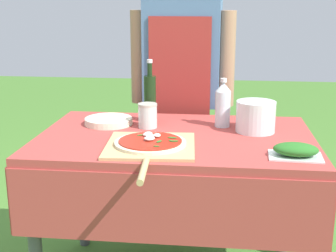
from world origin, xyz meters
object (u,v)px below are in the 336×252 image
object	(u,v)px
mixing_tub	(256,117)
oil_bottle	(150,97)
pizza_on_peel	(150,145)
prep_table	(176,158)
herb_container	(296,150)
water_bottle	(223,104)
sauce_jar	(148,117)
plate_stack	(109,121)
person_cook	(182,80)

from	to	relation	value
mixing_tub	oil_bottle	bearing A→B (deg)	165.66
pizza_on_peel	prep_table	bearing A→B (deg)	63.24
mixing_tub	herb_container	bearing A→B (deg)	-69.57
herb_container	water_bottle	bearing A→B (deg)	123.45
pizza_on_peel	sauce_jar	size ratio (longest dim) A/B	5.17
herb_container	plate_stack	xyz separation A→B (m)	(-0.82, 0.40, -0.01)
pizza_on_peel	person_cook	bearing A→B (deg)	81.71
pizza_on_peel	herb_container	distance (m)	0.57
water_bottle	sauce_jar	xyz separation A→B (m)	(-0.35, -0.06, -0.06)
person_cook	plate_stack	size ratio (longest dim) A/B	6.62
plate_stack	herb_container	bearing A→B (deg)	-26.01
plate_stack	sauce_jar	distance (m)	0.20
person_cook	water_bottle	world-z (taller)	person_cook
person_cook	herb_container	world-z (taller)	person_cook
prep_table	person_cook	xyz separation A→B (m)	(-0.02, 0.57, 0.26)
prep_table	oil_bottle	xyz separation A→B (m)	(-0.15, 0.22, 0.23)
herb_container	pizza_on_peel	bearing A→B (deg)	174.82
oil_bottle	herb_container	size ratio (longest dim) A/B	1.47
oil_bottle	plate_stack	distance (m)	0.23
oil_bottle	herb_container	bearing A→B (deg)	-36.98
prep_table	sauce_jar	xyz separation A→B (m)	(-0.14, 0.11, 0.16)
pizza_on_peel	sauce_jar	world-z (taller)	sauce_jar
water_bottle	plate_stack	bearing A→B (deg)	-178.04
oil_bottle	herb_container	world-z (taller)	oil_bottle
prep_table	water_bottle	xyz separation A→B (m)	(0.20, 0.17, 0.22)
herb_container	sauce_jar	world-z (taller)	sauce_jar
prep_table	plate_stack	world-z (taller)	plate_stack
pizza_on_peel	water_bottle	size ratio (longest dim) A/B	2.57
person_cook	herb_container	distance (m)	0.97
pizza_on_peel	mixing_tub	distance (m)	0.53
plate_stack	person_cook	bearing A→B (deg)	53.21
sauce_jar	person_cook	bearing A→B (deg)	75.40
herb_container	plate_stack	bearing A→B (deg)	153.99
sauce_jar	mixing_tub	bearing A→B (deg)	-1.71
prep_table	mixing_tub	xyz separation A→B (m)	(0.35, 0.10, 0.18)
oil_bottle	water_bottle	bearing A→B (deg)	-8.82
pizza_on_peel	sauce_jar	distance (m)	0.32
water_bottle	sauce_jar	distance (m)	0.36
pizza_on_peel	plate_stack	world-z (taller)	pizza_on_peel
plate_stack	water_bottle	bearing A→B (deg)	1.96
prep_table	mixing_tub	world-z (taller)	mixing_tub
pizza_on_peel	water_bottle	world-z (taller)	water_bottle
herb_container	sauce_jar	bearing A→B (deg)	149.99
prep_table	sauce_jar	size ratio (longest dim) A/B	10.74
person_cook	plate_stack	world-z (taller)	person_cook
prep_table	person_cook	world-z (taller)	person_cook
person_cook	sauce_jar	distance (m)	0.49
pizza_on_peel	plate_stack	distance (m)	0.43
prep_table	sauce_jar	bearing A→B (deg)	141.92
oil_bottle	mixing_tub	size ratio (longest dim) A/B	1.72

